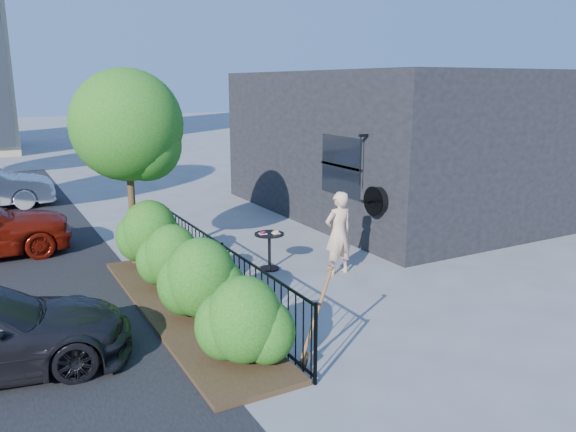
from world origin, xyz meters
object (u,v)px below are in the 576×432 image
patio_tree (131,132)px  woman (338,233)px  shovel (315,323)px  cafe_table (269,245)px

patio_tree → woman: size_ratio=2.37×
patio_tree → woman: bearing=-35.1°
shovel → patio_tree: bearing=100.4°
cafe_table → woman: bearing=-39.0°
patio_tree → cafe_table: bearing=-33.1°
cafe_table → woman: (1.08, -0.87, 0.31)m
patio_tree → woman: 4.53m
patio_tree → shovel: bearing=-79.6°
woman → shovel: woman is taller
patio_tree → cafe_table: size_ratio=4.88×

